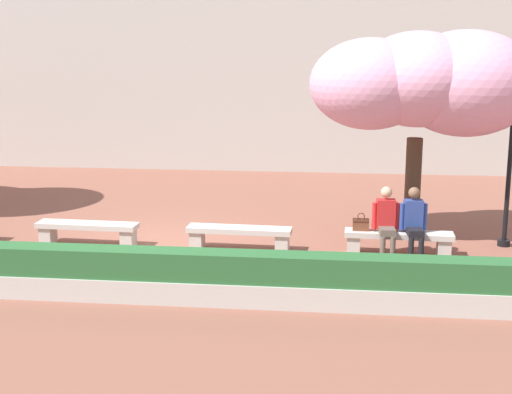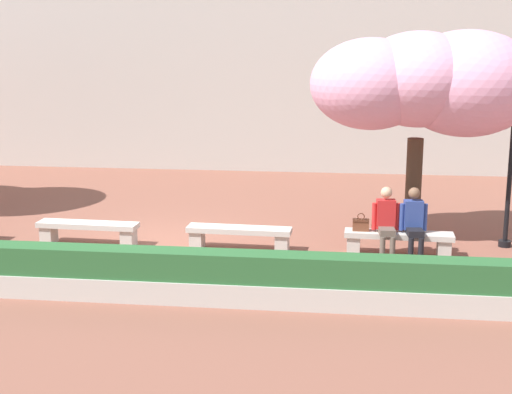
{
  "view_description": "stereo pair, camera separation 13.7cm",
  "coord_description": "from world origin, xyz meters",
  "px_view_note": "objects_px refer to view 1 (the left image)",
  "views": [
    {
      "loc": [
        3.28,
        -12.93,
        3.88
      ],
      "look_at": [
        1.79,
        0.2,
        1.0
      ],
      "focal_mm": 50.0,
      "sensor_mm": 36.0,
      "label": 1
    },
    {
      "loc": [
        3.42,
        -12.91,
        3.88
      ],
      "look_at": [
        1.79,
        0.2,
        1.0
      ],
      "focal_mm": 50.0,
      "sensor_mm": 36.0,
      "label": 2
    }
  ],
  "objects_px": {
    "stone_bench_near_west": "(87,230)",
    "stone_bench_center": "(239,234)",
    "person_seated_right": "(414,220)",
    "stone_bench_near_east": "(399,239)",
    "person_seated_left": "(386,219)",
    "cherry_tree_main": "(425,83)",
    "handbag": "(361,224)"
  },
  "relations": [
    {
      "from": "stone_bench_near_west",
      "to": "stone_bench_center",
      "type": "bearing_deg",
      "value": 0.0
    },
    {
      "from": "stone_bench_center",
      "to": "person_seated_right",
      "type": "bearing_deg",
      "value": -0.94
    },
    {
      "from": "stone_bench_center",
      "to": "stone_bench_near_east",
      "type": "relative_size",
      "value": 1.0
    },
    {
      "from": "person_seated_left",
      "to": "person_seated_right",
      "type": "distance_m",
      "value": 0.5
    },
    {
      "from": "cherry_tree_main",
      "to": "stone_bench_near_west",
      "type": "bearing_deg",
      "value": -169.67
    },
    {
      "from": "cherry_tree_main",
      "to": "handbag",
      "type": "bearing_deg",
      "value": -135.56
    },
    {
      "from": "stone_bench_near_west",
      "to": "cherry_tree_main",
      "type": "height_order",
      "value": "cherry_tree_main"
    },
    {
      "from": "person_seated_right",
      "to": "stone_bench_near_east",
      "type": "bearing_deg",
      "value": 168.25
    },
    {
      "from": "person_seated_left",
      "to": "handbag",
      "type": "height_order",
      "value": "person_seated_left"
    },
    {
      "from": "stone_bench_near_east",
      "to": "person_seated_right",
      "type": "bearing_deg",
      "value": -11.75
    },
    {
      "from": "stone_bench_near_west",
      "to": "person_seated_left",
      "type": "xyz_separation_m",
      "value": [
        5.72,
        -0.05,
        0.39
      ]
    },
    {
      "from": "stone_bench_center",
      "to": "cherry_tree_main",
      "type": "xyz_separation_m",
      "value": [
        3.45,
        1.17,
        2.81
      ]
    },
    {
      "from": "person_seated_right",
      "to": "handbag",
      "type": "bearing_deg",
      "value": 175.31
    },
    {
      "from": "stone_bench_near_east",
      "to": "person_seated_left",
      "type": "relative_size",
      "value": 1.55
    },
    {
      "from": "stone_bench_center",
      "to": "stone_bench_near_west",
      "type": "bearing_deg",
      "value": -180.0
    },
    {
      "from": "handbag",
      "to": "cherry_tree_main",
      "type": "height_order",
      "value": "cherry_tree_main"
    },
    {
      "from": "handbag",
      "to": "cherry_tree_main",
      "type": "xyz_separation_m",
      "value": [
        1.17,
        1.15,
        2.54
      ]
    },
    {
      "from": "stone_bench_near_east",
      "to": "handbag",
      "type": "relative_size",
      "value": 5.9
    },
    {
      "from": "person_seated_right",
      "to": "cherry_tree_main",
      "type": "distance_m",
      "value": 2.72
    },
    {
      "from": "person_seated_left",
      "to": "stone_bench_near_east",
      "type": "bearing_deg",
      "value": 12.35
    },
    {
      "from": "stone_bench_near_west",
      "to": "person_seated_left",
      "type": "relative_size",
      "value": 1.55
    },
    {
      "from": "stone_bench_center",
      "to": "handbag",
      "type": "xyz_separation_m",
      "value": [
        2.28,
        0.03,
        0.27
      ]
    },
    {
      "from": "stone_bench_near_west",
      "to": "person_seated_right",
      "type": "height_order",
      "value": "person_seated_right"
    },
    {
      "from": "person_seated_right",
      "to": "cherry_tree_main",
      "type": "relative_size",
      "value": 0.3
    },
    {
      "from": "person_seated_left",
      "to": "person_seated_right",
      "type": "height_order",
      "value": "same"
    },
    {
      "from": "stone_bench_center",
      "to": "handbag",
      "type": "height_order",
      "value": "handbag"
    },
    {
      "from": "person_seated_left",
      "to": "handbag",
      "type": "xyz_separation_m",
      "value": [
        -0.46,
        0.08,
        -0.12
      ]
    },
    {
      "from": "stone_bench_near_west",
      "to": "stone_bench_near_east",
      "type": "height_order",
      "value": "same"
    },
    {
      "from": "person_seated_left",
      "to": "stone_bench_near_west",
      "type": "bearing_deg",
      "value": 179.47
    },
    {
      "from": "stone_bench_center",
      "to": "person_seated_right",
      "type": "height_order",
      "value": "person_seated_right"
    },
    {
      "from": "person_seated_right",
      "to": "stone_bench_near_west",
      "type": "bearing_deg",
      "value": 179.51
    },
    {
      "from": "stone_bench_near_east",
      "to": "stone_bench_center",
      "type": "bearing_deg",
      "value": 180.0
    }
  ]
}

